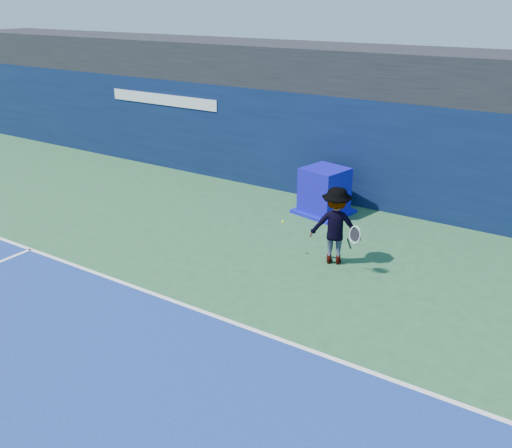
# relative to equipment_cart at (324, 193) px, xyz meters

# --- Properties ---
(ground) EXTENTS (80.00, 80.00, 0.00)m
(ground) POSITION_rel_equipment_cart_xyz_m (0.41, -9.02, -0.58)
(ground) COLOR #295B33
(ground) RESTS_ON ground
(baseline) EXTENTS (24.00, 0.10, 0.01)m
(baseline) POSITION_rel_equipment_cart_xyz_m (0.41, -6.02, -0.57)
(baseline) COLOR white
(baseline) RESTS_ON ground
(stadium_band) EXTENTS (36.00, 3.00, 1.20)m
(stadium_band) POSITION_rel_equipment_cart_xyz_m (0.41, 2.48, 3.02)
(stadium_band) COLOR black
(stadium_band) RESTS_ON back_wall_assembly
(back_wall_assembly) EXTENTS (36.00, 1.03, 3.00)m
(back_wall_assembly) POSITION_rel_equipment_cart_xyz_m (0.40, 1.48, 0.92)
(back_wall_assembly) COLOR #0A1738
(back_wall_assembly) RESTS_ON ground
(equipment_cart) EXTENTS (1.56, 1.56, 1.27)m
(equipment_cart) POSITION_rel_equipment_cart_xyz_m (0.00, 0.00, 0.00)
(equipment_cart) COLOR #120BA4
(equipment_cart) RESTS_ON ground
(tennis_player) EXTENTS (1.40, 1.02, 1.75)m
(tennis_player) POSITION_rel_equipment_cart_xyz_m (1.64, -2.68, 0.30)
(tennis_player) COLOR white
(tennis_player) RESTS_ON ground
(tennis_ball) EXTENTS (0.06, 0.06, 0.06)m
(tennis_ball) POSITION_rel_equipment_cart_xyz_m (0.50, -3.03, 0.26)
(tennis_ball) COLOR yellow
(tennis_ball) RESTS_ON ground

